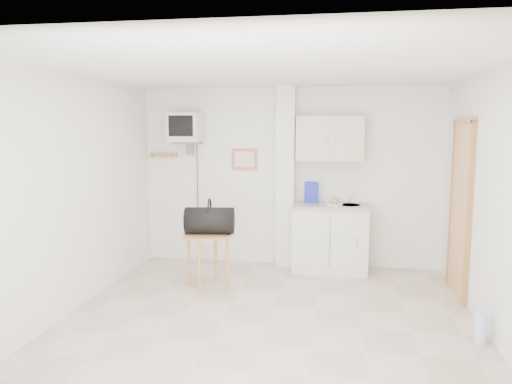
% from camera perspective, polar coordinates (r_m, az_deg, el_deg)
% --- Properties ---
extents(ground, '(4.50, 4.50, 0.00)m').
position_cam_1_polar(ground, '(5.18, 1.35, -14.78)').
color(ground, '#C0AF9A').
rests_on(ground, ground).
extents(room_envelope, '(4.24, 4.54, 2.55)m').
position_cam_1_polar(room_envelope, '(4.87, 4.35, 2.46)').
color(room_envelope, white).
rests_on(room_envelope, ground).
extents(kitchenette, '(1.03, 0.58, 2.10)m').
position_cam_1_polar(kitchenette, '(6.85, 8.47, -2.32)').
color(kitchenette, silver).
rests_on(kitchenette, ground).
extents(crt_television, '(0.44, 0.45, 2.15)m').
position_cam_1_polar(crt_television, '(7.09, -8.05, 7.21)').
color(crt_television, slate).
rests_on(crt_television, ground).
extents(round_table, '(0.59, 0.59, 0.68)m').
position_cam_1_polar(round_table, '(6.08, -5.56, -5.68)').
color(round_table, '#B17F44').
rests_on(round_table, ground).
extents(duffel_bag, '(0.61, 0.39, 0.43)m').
position_cam_1_polar(duffel_bag, '(6.03, -5.32, -3.24)').
color(duffel_bag, black).
rests_on(duffel_bag, round_table).
extents(water_bottle, '(0.11, 0.11, 0.33)m').
position_cam_1_polar(water_bottle, '(5.12, 24.34, -13.96)').
color(water_bottle, '#B0CBF5').
rests_on(water_bottle, ground).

